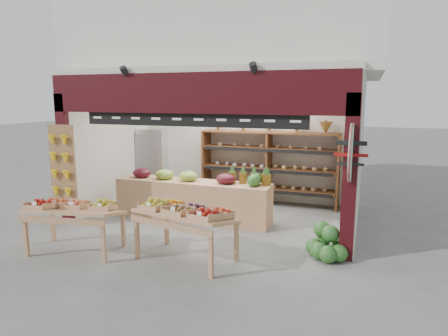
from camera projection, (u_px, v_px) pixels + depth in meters
ground at (211, 222)px, 8.33m from camera, size 60.00×60.00×0.00m
shop_structure at (236, 38)px, 9.14m from camera, size 6.36×5.12×5.40m
banana_board at (62, 172)px, 7.96m from camera, size 0.60×0.15×1.80m
gift_sign at (351, 153)px, 6.04m from camera, size 0.04×0.93×0.92m
back_shelving at (269, 153)px, 9.65m from camera, size 3.33×0.55×2.03m
refrigerator at (153, 162)px, 10.70m from camera, size 0.81×0.81×1.76m
cardboard_stack at (167, 197)px, 9.57m from camera, size 1.04×0.74×0.61m
mid_counter at (192, 198)px, 8.47m from camera, size 3.36×0.68×1.06m
display_table_left at (71, 209)px, 6.72m from camera, size 1.60×1.05×0.96m
display_table_right at (186, 213)px, 6.31m from camera, size 1.68×1.14×0.99m
watermelon_pile at (327, 245)px, 6.50m from camera, size 0.69×0.71×0.54m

